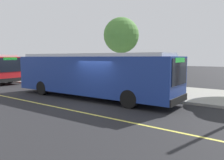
% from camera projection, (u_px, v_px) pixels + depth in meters
% --- Properties ---
extents(ground_plane, '(120.00, 120.00, 0.00)m').
position_uv_depth(ground_plane, '(97.00, 103.00, 13.23)').
color(ground_plane, '#232326').
extents(sidewalk_curb, '(44.00, 6.40, 0.15)m').
position_uv_depth(sidewalk_curb, '(146.00, 90.00, 17.99)').
color(sidewalk_curb, gray).
rests_on(sidewalk_curb, ground_plane).
extents(lane_stripe_center, '(36.00, 0.14, 0.01)m').
position_uv_depth(lane_stripe_center, '(69.00, 110.00, 11.48)').
color(lane_stripe_center, '#E0D64C').
rests_on(lane_stripe_center, ground_plane).
extents(transit_bus_main, '(12.08, 2.92, 2.95)m').
position_uv_depth(transit_bus_main, '(91.00, 74.00, 14.73)').
color(transit_bus_main, navy).
rests_on(transit_bus_main, ground_plane).
extents(bus_shelter, '(2.90, 1.60, 2.48)m').
position_uv_depth(bus_shelter, '(148.00, 67.00, 17.40)').
color(bus_shelter, '#333338').
rests_on(bus_shelter, sidewalk_curb).
extents(waiting_bench, '(1.60, 0.48, 0.95)m').
position_uv_depth(waiting_bench, '(153.00, 84.00, 17.37)').
color(waiting_bench, brown).
rests_on(waiting_bench, sidewalk_curb).
extents(route_sign_post, '(0.44, 0.08, 2.80)m').
position_uv_depth(route_sign_post, '(172.00, 69.00, 14.14)').
color(route_sign_post, '#333338').
rests_on(route_sign_post, sidewalk_curb).
extents(pedestrian_commuter, '(0.24, 0.40, 1.69)m').
position_uv_depth(pedestrian_commuter, '(114.00, 77.00, 17.79)').
color(pedestrian_commuter, '#282D47').
rests_on(pedestrian_commuter, sidewalk_curb).
extents(street_tree_upstreet, '(3.47, 3.47, 6.44)m').
position_uv_depth(street_tree_upstreet, '(121.00, 36.00, 21.74)').
color(street_tree_upstreet, brown).
rests_on(street_tree_upstreet, sidewalk_curb).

